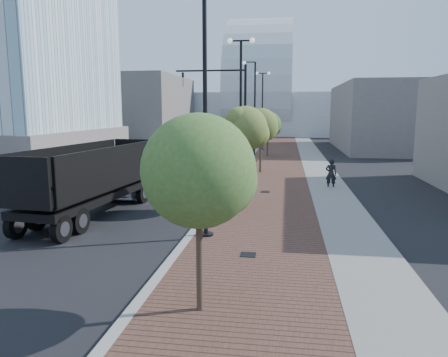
# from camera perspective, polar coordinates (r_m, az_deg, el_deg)

# --- Properties ---
(sidewalk) EXTENTS (7.00, 140.00, 0.12)m
(sidewalk) POSITION_cam_1_polar(r_m,az_deg,el_deg) (45.59, 8.30, 3.09)
(sidewalk) COLOR #4C2D23
(sidewalk) RESTS_ON ground
(concrete_strip) EXTENTS (2.40, 140.00, 0.13)m
(concrete_strip) POSITION_cam_1_polar(r_m,az_deg,el_deg) (45.67, 11.69, 3.01)
(concrete_strip) COLOR slate
(concrete_strip) RESTS_ON ground
(curb) EXTENTS (0.30, 140.00, 0.14)m
(curb) POSITION_cam_1_polar(r_m,az_deg,el_deg) (45.73, 3.90, 3.19)
(curb) COLOR gray
(curb) RESTS_ON ground
(west_sidewalk) EXTENTS (4.00, 140.00, 0.12)m
(west_sidewalk) POSITION_cam_1_polar(r_m,az_deg,el_deg) (48.51, -11.62, 3.36)
(west_sidewalk) COLOR slate
(west_sidewalk) RESTS_ON ground
(dump_truck) EXTENTS (3.62, 13.49, 3.25)m
(dump_truck) POSITION_cam_1_polar(r_m,az_deg,el_deg) (23.41, -12.70, 0.45)
(dump_truck) COLOR black
(dump_truck) RESTS_ON ground
(white_sedan) EXTENTS (1.87, 5.12, 1.68)m
(white_sedan) POSITION_cam_1_polar(r_m,az_deg,el_deg) (24.87, -12.44, -0.27)
(white_sedan) COLOR white
(white_sedan) RESTS_ON ground
(dark_car_mid) EXTENTS (4.52, 5.94, 1.50)m
(dark_car_mid) POSITION_cam_1_polar(r_m,az_deg,el_deg) (48.92, -3.63, 4.39)
(dark_car_mid) COLOR black
(dark_car_mid) RESTS_ON ground
(dark_car_far) EXTENTS (3.25, 5.46, 1.48)m
(dark_car_far) POSITION_cam_1_polar(r_m,az_deg,el_deg) (50.05, -1.39, 4.50)
(dark_car_far) COLOR black
(dark_car_far) RESTS_ON ground
(pedestrian) EXTENTS (0.75, 0.56, 1.87)m
(pedestrian) POSITION_cam_1_polar(r_m,az_deg,el_deg) (27.02, 14.20, 0.61)
(pedestrian) COLOR black
(pedestrian) RESTS_ON ground
(streetlight_1) EXTENTS (1.44, 0.56, 9.21)m
(streetlight_1) POSITION_cam_1_polar(r_m,az_deg,el_deg) (15.65, -2.95, 7.37)
(streetlight_1) COLOR black
(streetlight_1) RESTS_ON ground
(streetlight_2) EXTENTS (1.72, 0.56, 9.28)m
(streetlight_2) POSITION_cam_1_polar(r_m,az_deg,el_deg) (27.50, 2.25, 9.15)
(streetlight_2) COLOR black
(streetlight_2) RESTS_ON ground
(streetlight_3) EXTENTS (1.44, 0.56, 9.21)m
(streetlight_3) POSITION_cam_1_polar(r_m,az_deg,el_deg) (39.46, 3.98, 8.46)
(streetlight_3) COLOR black
(streetlight_3) RESTS_ON ground
(streetlight_4) EXTENTS (1.72, 0.56, 9.28)m
(streetlight_4) POSITION_cam_1_polar(r_m,az_deg,el_deg) (51.43, 5.17, 9.14)
(streetlight_4) COLOR black
(streetlight_4) RESTS_ON ground
(traffic_mast) EXTENTS (5.09, 0.20, 8.00)m
(traffic_mast) POSITION_cam_1_polar(r_m,az_deg,el_deg) (30.59, 1.17, 9.47)
(traffic_mast) COLOR black
(traffic_mast) RESTS_ON ground
(tree_0) EXTENTS (2.64, 2.64, 4.79)m
(tree_0) POSITION_cam_1_polar(r_m,az_deg,el_deg) (9.66, -3.13, 0.98)
(tree_0) COLOR #382619
(tree_0) RESTS_ON ground
(tree_1) EXTENTS (2.21, 2.13, 5.04)m
(tree_1) POSITION_cam_1_polar(r_m,az_deg,el_deg) (20.47, 3.05, 6.72)
(tree_1) COLOR #382619
(tree_1) RESTS_ON ground
(tree_2) EXTENTS (2.63, 2.62, 5.00)m
(tree_2) POSITION_cam_1_polar(r_m,az_deg,el_deg) (32.44, 5.06, 7.11)
(tree_2) COLOR #382619
(tree_2) RESTS_ON ground
(tree_3) EXTENTS (2.79, 2.79, 4.70)m
(tree_3) POSITION_cam_1_polar(r_m,az_deg,el_deg) (44.43, 5.98, 7.17)
(tree_3) COLOR #382619
(tree_3) RESTS_ON ground
(convention_center) EXTENTS (50.00, 30.00, 50.00)m
(convention_center) POSITION_cam_1_polar(r_m,az_deg,el_deg) (90.52, 4.96, 9.91)
(convention_center) COLOR #ADB4B8
(convention_center) RESTS_ON ground
(commercial_block_nw) EXTENTS (14.00, 20.00, 10.00)m
(commercial_block_nw) POSITION_cam_1_polar(r_m,az_deg,el_deg) (69.46, -11.57, 9.15)
(commercial_block_nw) COLOR #625C58
(commercial_block_nw) RESTS_ON ground
(commercial_block_ne) EXTENTS (12.00, 22.00, 8.00)m
(commercial_block_ne) POSITION_cam_1_polar(r_m,az_deg,el_deg) (56.73, 21.28, 7.74)
(commercial_block_ne) COLOR #645E5A
(commercial_block_ne) RESTS_ON ground
(utility_cover_1) EXTENTS (0.50, 0.50, 0.02)m
(utility_cover_1) POSITION_cam_1_polar(r_m,az_deg,el_deg) (14.20, 3.28, -10.19)
(utility_cover_1) COLOR black
(utility_cover_1) RESTS_ON sidewalk
(utility_cover_2) EXTENTS (0.50, 0.50, 0.02)m
(utility_cover_2) POSITION_cam_1_polar(r_m,az_deg,el_deg) (24.82, 5.57, -1.78)
(utility_cover_2) COLOR black
(utility_cover_2) RESTS_ON sidewalk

